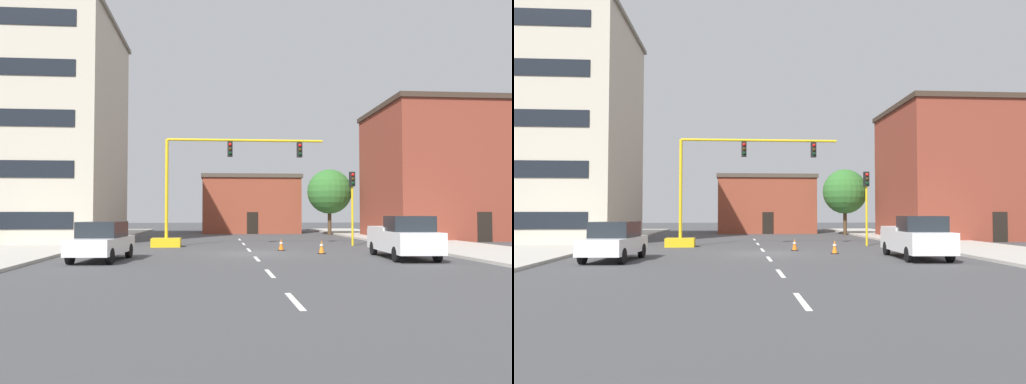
# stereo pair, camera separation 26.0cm
# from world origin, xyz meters

# --- Properties ---
(ground_plane) EXTENTS (160.00, 160.00, 0.00)m
(ground_plane) POSITION_xyz_m (0.00, 0.00, 0.00)
(ground_plane) COLOR #424244
(sidewalk_left) EXTENTS (6.00, 56.00, 0.14)m
(sidewalk_left) POSITION_xyz_m (-12.51, 8.00, 0.07)
(sidewalk_left) COLOR #B2ADA3
(sidewalk_left) RESTS_ON ground_plane
(sidewalk_right) EXTENTS (6.00, 56.00, 0.14)m
(sidewalk_right) POSITION_xyz_m (12.51, 8.00, 0.07)
(sidewalk_right) COLOR #B2ADA3
(sidewalk_right) RESTS_ON ground_plane
(lane_stripe_seg_0) EXTENTS (0.16, 2.40, 0.01)m
(lane_stripe_seg_0) POSITION_xyz_m (0.00, -14.00, 0.00)
(lane_stripe_seg_0) COLOR silver
(lane_stripe_seg_0) RESTS_ON ground_plane
(lane_stripe_seg_1) EXTENTS (0.16, 2.40, 0.01)m
(lane_stripe_seg_1) POSITION_xyz_m (0.00, -8.50, 0.00)
(lane_stripe_seg_1) COLOR silver
(lane_stripe_seg_1) RESTS_ON ground_plane
(lane_stripe_seg_2) EXTENTS (0.16, 2.40, 0.01)m
(lane_stripe_seg_2) POSITION_xyz_m (0.00, -3.00, 0.00)
(lane_stripe_seg_2) COLOR silver
(lane_stripe_seg_2) RESTS_ON ground_plane
(lane_stripe_seg_3) EXTENTS (0.16, 2.40, 0.01)m
(lane_stripe_seg_3) POSITION_xyz_m (0.00, 2.50, 0.00)
(lane_stripe_seg_3) COLOR silver
(lane_stripe_seg_3) RESTS_ON ground_plane
(lane_stripe_seg_4) EXTENTS (0.16, 2.40, 0.01)m
(lane_stripe_seg_4) POSITION_xyz_m (0.00, 8.00, 0.00)
(lane_stripe_seg_4) COLOR silver
(lane_stripe_seg_4) RESTS_ON ground_plane
(lane_stripe_seg_5) EXTENTS (0.16, 2.40, 0.01)m
(lane_stripe_seg_5) POSITION_xyz_m (0.00, 13.50, 0.00)
(lane_stripe_seg_5) COLOR silver
(lane_stripe_seg_5) RESTS_ON ground_plane
(building_tall_left) EXTENTS (13.93, 12.63, 16.69)m
(building_tall_left) POSITION_xyz_m (-16.49, 12.58, 8.36)
(building_tall_left) COLOR beige
(building_tall_left) RESTS_ON ground_plane
(building_brick_center) EXTENTS (10.33, 7.63, 6.10)m
(building_brick_center) POSITION_xyz_m (1.79, 27.48, 3.07)
(building_brick_center) COLOR brown
(building_brick_center) RESTS_ON ground_plane
(building_row_right) EXTENTS (12.54, 11.07, 10.99)m
(building_row_right) POSITION_xyz_m (17.69, 14.20, 5.50)
(building_row_right) COLOR brown
(building_row_right) RESTS_ON ground_plane
(traffic_signal_gantry) EXTENTS (10.83, 1.20, 6.83)m
(traffic_signal_gantry) POSITION_xyz_m (-3.49, 5.43, 2.35)
(traffic_signal_gantry) COLOR yellow
(traffic_signal_gantry) RESTS_ON ground_plane
(traffic_light_pole_right) EXTENTS (0.32, 0.47, 4.80)m
(traffic_light_pole_right) POSITION_xyz_m (6.96, 5.64, 3.53)
(traffic_light_pole_right) COLOR yellow
(traffic_light_pole_right) RESTS_ON ground_plane
(tree_right_far) EXTENTS (4.30, 4.30, 6.34)m
(tree_right_far) POSITION_xyz_m (9.08, 21.26, 4.18)
(tree_right_far) COLOR #4C3823
(tree_right_far) RESTS_ON ground_plane
(pickup_truck_white) EXTENTS (2.27, 5.49, 1.99)m
(pickup_truck_white) POSITION_xyz_m (6.86, -3.34, 0.97)
(pickup_truck_white) COLOR white
(pickup_truck_white) RESTS_ON ground_plane
(sedan_white_near_left) EXTENTS (2.21, 4.64, 1.74)m
(sedan_white_near_left) POSITION_xyz_m (-6.96, -3.35, 0.89)
(sedan_white_near_left) COLOR white
(sedan_white_near_left) RESTS_ON ground_plane
(traffic_cone_roadside_a) EXTENTS (0.36, 0.36, 0.71)m
(traffic_cone_roadside_a) POSITION_xyz_m (3.60, -0.43, 0.35)
(traffic_cone_roadside_a) COLOR black
(traffic_cone_roadside_a) RESTS_ON ground_plane
(traffic_cone_roadside_b) EXTENTS (0.36, 0.36, 0.66)m
(traffic_cone_roadside_b) POSITION_xyz_m (1.79, 1.88, 0.33)
(traffic_cone_roadside_b) COLOR black
(traffic_cone_roadside_b) RESTS_ON ground_plane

